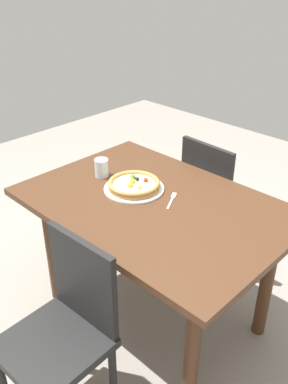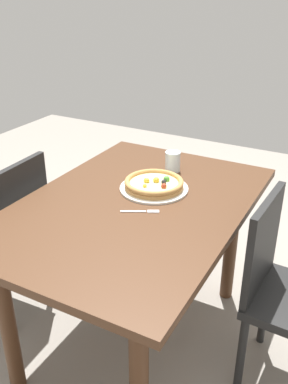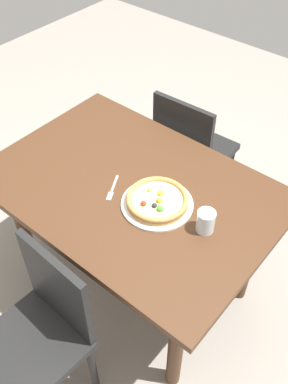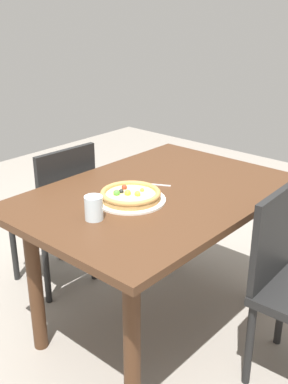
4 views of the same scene
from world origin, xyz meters
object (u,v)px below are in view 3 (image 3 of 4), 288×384
(dining_table, at_px, (132,203))
(fork, at_px, (112,190))
(drinking_glass, at_px, (206,221))
(pizza, at_px, (157,200))
(chair_far, at_px, (41,331))
(plate, at_px, (157,204))
(chair_near, at_px, (191,150))

(dining_table, bearing_deg, fork, 56.77)
(fork, height_order, drinking_glass, drinking_glass)
(dining_table, bearing_deg, pizza, 174.08)
(pizza, bearing_deg, chair_far, 83.06)
(chair_far, height_order, plate, chair_far)
(chair_near, bearing_deg, dining_table, -82.29)
(chair_far, distance_m, pizza, 0.73)
(dining_table, height_order, plate, plate)
(dining_table, height_order, chair_near, chair_near)
(plate, distance_m, pizza, 0.03)
(chair_near, height_order, drinking_glass, chair_near)
(dining_table, distance_m, drinking_glass, 0.44)
(fork, distance_m, drinking_glass, 0.47)
(dining_table, xyz_separation_m, drinking_glass, (-0.41, -0.00, 0.16))
(chair_near, bearing_deg, fork, -87.04)
(plate, bearing_deg, pizza, 115.53)
(dining_table, xyz_separation_m, chair_near, (0.12, -0.68, -0.17))
(dining_table, relative_size, fork, 8.75)
(chair_far, bearing_deg, plate, -94.19)
(dining_table, xyz_separation_m, pizza, (-0.17, 0.02, 0.14))
(chair_near, bearing_deg, plate, -70.00)
(chair_near, xyz_separation_m, fork, (-0.07, 0.75, 0.28))
(chair_far, distance_m, fork, 0.68)
(chair_far, distance_m, plate, 0.72)
(plate, bearing_deg, drinking_glass, -175.36)
(plate, height_order, drinking_glass, drinking_glass)
(pizza, distance_m, fork, 0.23)
(dining_table, distance_m, chair_near, 0.71)
(chair_near, xyz_separation_m, plate, (-0.29, 0.69, 0.29))
(plate, bearing_deg, chair_far, 83.09)
(chair_near, height_order, chair_far, same)
(pizza, bearing_deg, chair_near, -67.48)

